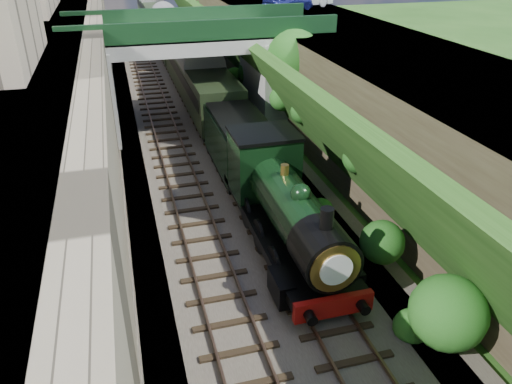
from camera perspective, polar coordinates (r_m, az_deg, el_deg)
trackbed at (r=30.25m, az=-5.86°, el=5.08°), size 10.00×90.00×0.20m
retaining_wall at (r=28.79m, az=-17.17°, el=10.02°), size 1.00×90.00×7.00m
street_plateau_left at (r=29.12m, az=-24.10°, el=9.03°), size 6.00×90.00×7.00m
street_plateau_right at (r=32.12m, az=11.14°, el=11.75°), size 8.00×90.00×6.25m
embankment_slope at (r=31.09m, az=2.92°, el=10.97°), size 4.41×91.03×6.36m
track_left at (r=29.96m, az=-9.64°, el=4.90°), size 2.50×90.00×0.20m
track_right at (r=30.40m, az=-3.64°, el=5.58°), size 2.50×90.00×0.20m
road_bridge at (r=32.96m, az=-5.83°, el=14.23°), size 16.00×6.40×7.25m
tree at (r=31.25m, az=4.46°, el=14.63°), size 3.60×3.80×6.60m
car_blue at (r=40.91m, az=3.69°, el=20.97°), size 4.46×3.04×1.41m
locomotive at (r=19.77m, az=3.33°, el=-1.83°), size 3.10×10.23×3.83m
tender at (r=26.27m, az=-1.84°, el=5.24°), size 2.70×6.00×3.05m
coach_front at (r=37.89m, az=-6.59°, el=12.77°), size 2.90×18.00×3.70m
coach_middle at (r=56.14m, az=-10.01°, el=17.34°), size 2.90×18.00×3.70m
coach_rear at (r=74.66m, az=-11.80°, el=19.63°), size 2.90×18.00×3.70m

